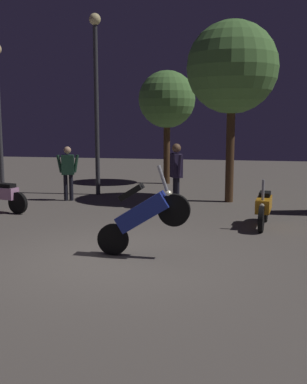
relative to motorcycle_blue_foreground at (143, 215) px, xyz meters
name	(u,v)px	position (x,y,z in m)	size (l,w,h in m)	color
ground_plane	(115,259)	(-0.44, -0.22, -0.74)	(40.00, 40.00, 0.00)	#605951
motorcycle_blue_foreground	(143,215)	(0.00, 0.00, 0.00)	(1.66, 0.34, 1.63)	black
motorcycle_orange_parked_left	(264,207)	(2.19, 2.78, -0.31)	(0.42, 1.66, 1.11)	black
motorcycle_pink_parked_right	(1,195)	(-4.43, 3.19, -0.31)	(1.63, 0.53, 1.11)	black
person_rider_beside	(68,169)	(-3.35, 5.15, 0.21)	(0.66, 0.33, 1.60)	black
person_bystander_far	(176,170)	(-0.03, 4.47, 0.31)	(0.41, 0.63, 1.76)	black
streetlamp_far	(96,83)	(-2.82, 6.38, 2.74)	(0.36, 0.36, 5.57)	#38383D
tree_left_bg	(167,100)	(-1.06, 9.32, 2.34)	(2.08, 2.08, 4.15)	#4C331E
tree_center_bg	(232,68)	(1.34, 5.82, 3.06)	(2.58, 2.58, 5.12)	#4C331E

